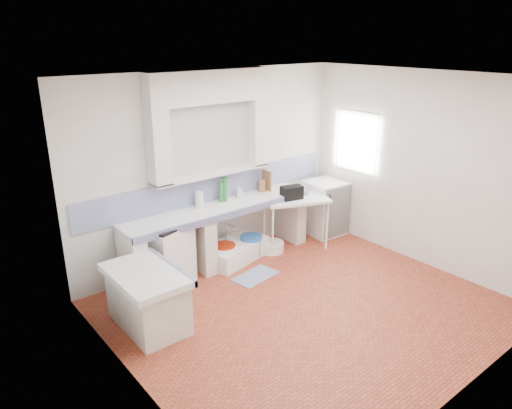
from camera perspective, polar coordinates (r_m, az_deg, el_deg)
floor at (r=6.16m, az=6.01°, el=-12.17°), size 4.50×4.50×0.00m
ceiling at (r=5.25m, az=7.13°, el=14.75°), size 4.50×4.50×0.00m
wall_back at (r=7.02m, az=-5.16°, el=4.45°), size 4.50×0.00×4.50m
wall_front at (r=4.50m, az=25.01°, el=-6.46°), size 4.50×0.00×4.50m
wall_left at (r=4.35m, az=-14.96°, el=-6.08°), size 0.00×4.50×4.50m
wall_right at (r=7.27m, az=19.14°, el=3.94°), size 0.00×4.50×4.50m
alcove_mass at (r=6.65m, az=-5.59°, el=13.89°), size 1.90×0.25×0.45m
window_frame at (r=8.02m, az=12.75°, el=7.45°), size 0.35×0.86×1.06m
lace_valance at (r=7.84m, az=12.29°, el=10.04°), size 0.01×0.84×0.24m
counter_slab at (r=6.90m, az=-4.31°, el=-0.52°), size 3.00×0.60×0.08m
counter_lip at (r=6.68m, az=-2.94°, el=-1.17°), size 3.00×0.04×0.10m
counter_pier_left at (r=6.45m, az=-14.52°, el=-6.99°), size 0.20×0.55×0.82m
counter_pier_mid at (r=6.89m, az=-6.61°, el=-4.67°), size 0.20×0.55×0.82m
counter_pier_right at (r=7.88m, az=4.13°, el=-1.36°), size 0.20×0.55×0.82m
peninsula_top at (r=5.61m, az=-13.07°, el=-8.22°), size 0.70×1.10×0.08m
peninsula_base at (r=5.78m, az=-12.80°, el=-11.29°), size 0.60×1.00×0.62m
peninsula_lip at (r=5.74m, az=-10.11°, el=-7.33°), size 0.04×1.10×0.10m
backsplash at (r=7.10m, az=-5.02°, el=2.09°), size 4.27×0.03×0.40m
stove at (r=6.61m, az=-10.75°, el=-5.92°), size 0.73×0.71×0.84m
sink at (r=7.28m, az=-2.51°, el=-5.65°), size 1.13×0.78×0.25m
side_table at (r=7.60m, az=4.72°, el=-2.18°), size 1.13×0.90×0.04m
fridge at (r=8.18m, az=8.21°, el=-0.36°), size 0.63×0.63×0.92m
bucket_red at (r=7.16m, az=-3.76°, el=-5.91°), size 0.41×0.41×0.30m
bucket_orange at (r=7.30m, az=-2.42°, el=-5.51°), size 0.36×0.36×0.26m
bucket_blue at (r=7.38m, az=-0.60°, el=-4.94°), size 0.39×0.39×0.32m
basin_white at (r=7.55m, az=1.87°, el=-5.06°), size 0.49×0.49×0.15m
water_bottle_a at (r=7.37m, az=-3.62°, el=-5.16°), size 0.09×0.09×0.28m
water_bottle_b at (r=7.40m, az=-3.38°, el=-4.86°), size 0.11×0.11×0.33m
black_bag at (r=7.37m, az=4.29°, el=1.43°), size 0.36×0.26×0.21m
green_bottle_a at (r=7.02m, az=-4.23°, el=1.49°), size 0.08×0.08×0.30m
green_bottle_b at (r=7.04m, az=-3.79°, el=1.84°), size 0.09×0.09×0.36m
knife_block at (r=7.49m, az=0.68°, el=2.26°), size 0.11×0.10×0.19m
cutting_board at (r=7.53m, az=1.31°, el=2.90°), size 0.05×0.24×0.32m
paper_towel at (r=6.83m, az=-6.79°, el=0.61°), size 0.15×0.15×0.24m
soap_bottle at (r=7.22m, az=-2.05°, el=1.59°), size 0.10×0.11×0.19m
rug at (r=6.83m, az=-0.10°, el=-8.57°), size 0.70×0.47×0.01m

